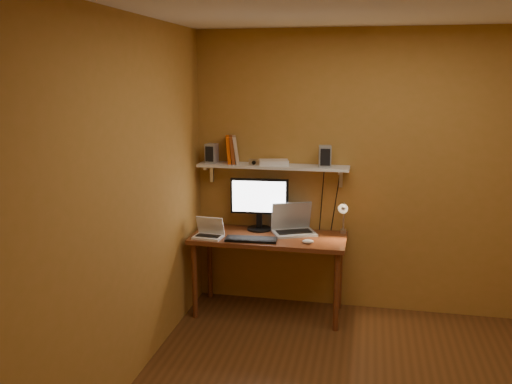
% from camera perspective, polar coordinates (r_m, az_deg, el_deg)
% --- Properties ---
extents(room, '(3.44, 3.24, 2.64)m').
position_cam_1_polar(room, '(3.50, 12.96, -2.75)').
color(room, brown).
rests_on(room, ground).
extents(desk, '(1.40, 0.60, 0.75)m').
position_cam_1_polar(desk, '(4.98, 1.35, -5.57)').
color(desk, brown).
rests_on(desk, ground).
extents(wall_shelf, '(1.40, 0.25, 0.21)m').
position_cam_1_polar(wall_shelf, '(5.00, 1.80, 2.69)').
color(wall_shelf, silver).
rests_on(wall_shelf, room).
extents(monitor, '(0.54, 0.25, 0.49)m').
position_cam_1_polar(monitor, '(5.08, 0.35, -0.99)').
color(monitor, black).
rests_on(monitor, desk).
extents(laptop, '(0.46, 0.40, 0.28)m').
position_cam_1_polar(laptop, '(5.05, 3.89, -3.47)').
color(laptop, gray).
rests_on(laptop, desk).
extents(netbook, '(0.27, 0.20, 0.19)m').
position_cam_1_polar(netbook, '(4.92, -4.96, -4.18)').
color(netbook, white).
rests_on(netbook, desk).
extents(keyboard, '(0.47, 0.18, 0.02)m').
position_cam_1_polar(keyboard, '(4.81, -0.51, -5.00)').
color(keyboard, black).
rests_on(keyboard, desk).
extents(mouse, '(0.11, 0.08, 0.04)m').
position_cam_1_polar(mouse, '(4.75, 5.50, -5.21)').
color(mouse, white).
rests_on(mouse, desk).
extents(desk_lamp, '(0.09, 0.23, 0.38)m').
position_cam_1_polar(desk_lamp, '(4.95, 9.18, -2.30)').
color(desk_lamp, silver).
rests_on(desk_lamp, desk).
extents(speaker_left, '(0.11, 0.11, 0.18)m').
position_cam_1_polar(speaker_left, '(5.12, -4.69, 4.08)').
color(speaker_left, gray).
rests_on(speaker_left, wall_shelf).
extents(speaker_right, '(0.12, 0.12, 0.19)m').
position_cam_1_polar(speaker_right, '(4.91, 7.27, 3.75)').
color(speaker_right, gray).
rests_on(speaker_right, wall_shelf).
extents(books, '(0.17, 0.19, 0.26)m').
position_cam_1_polar(books, '(5.07, -2.53, 4.47)').
color(books, '#E74E08').
rests_on(books, wall_shelf).
extents(shelf_camera, '(0.10, 0.05, 0.06)m').
position_cam_1_polar(shelf_camera, '(4.95, -0.17, 3.14)').
color(shelf_camera, silver).
rests_on(shelf_camera, wall_shelf).
extents(router, '(0.30, 0.24, 0.04)m').
position_cam_1_polar(router, '(5.00, 1.87, 3.13)').
color(router, white).
rests_on(router, wall_shelf).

